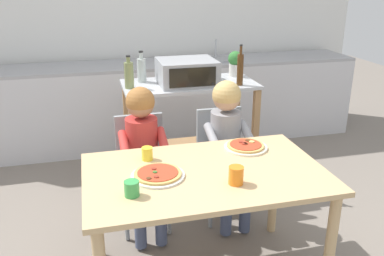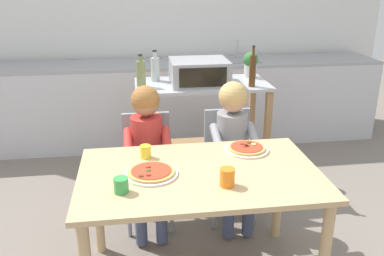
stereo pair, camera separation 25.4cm
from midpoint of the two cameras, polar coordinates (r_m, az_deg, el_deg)
ground_plane at (r=3.59m, az=0.33°, el=-9.03°), size 10.51×10.51×0.00m
back_wall_tiled at (r=4.76m, az=-2.65°, el=15.43°), size 5.11×0.12×2.70m
kitchen_counter at (r=4.54m, az=-1.94°, el=3.48°), size 4.60×0.60×1.08m
kitchen_island_cart at (r=3.54m, az=3.38°, el=1.37°), size 1.10×0.54×0.91m
toaster_oven at (r=3.41m, az=3.14°, el=7.66°), size 0.46×0.40×0.20m
bottle_dark_olive_oil at (r=3.36m, az=10.48°, el=7.78°), size 0.05×0.05×0.33m
bottle_slim_sauce at (r=3.50m, az=-2.98°, el=8.13°), size 0.07×0.07×0.26m
bottle_brown_beer at (r=3.32m, az=-4.82°, el=7.45°), size 0.07×0.07×0.26m
potted_herb_plant at (r=3.68m, az=10.02°, el=8.64°), size 0.13×0.13×0.22m
dining_table at (r=2.38m, az=4.13°, el=-8.18°), size 1.34×0.84×0.72m
dining_chair_left at (r=3.03m, az=-3.72°, el=-4.64°), size 0.36×0.36×0.81m
dining_chair_right at (r=3.13m, az=7.41°, el=-3.93°), size 0.36×0.36×0.81m
child_in_red_shirt at (r=2.85m, az=-3.62°, el=-2.03°), size 0.32×0.42×1.04m
child_in_grey_shirt at (r=2.95m, az=8.18°, el=-1.16°), size 0.32×0.42×1.05m
pizza_plate_white at (r=2.29m, az=-2.43°, el=-6.19°), size 0.29×0.29×0.03m
pizza_plate_cream at (r=2.63m, az=10.25°, el=-2.85°), size 0.27×0.27×0.03m
drinking_cup_green at (r=2.12m, az=-6.29°, el=-7.88°), size 0.08×0.08×0.08m
drinking_cup_orange at (r=2.18m, az=8.21°, el=-6.77°), size 0.08×0.08×0.10m
drinking_cup_yellow at (r=2.49m, az=-3.49°, el=-3.31°), size 0.07×0.07×0.08m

